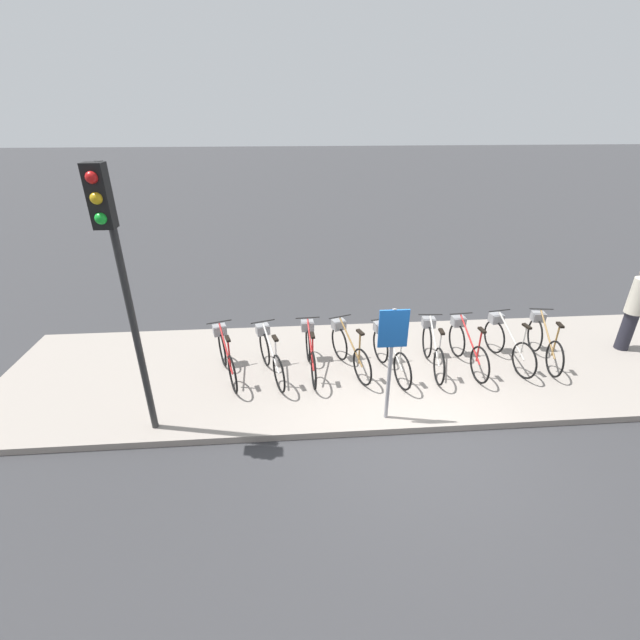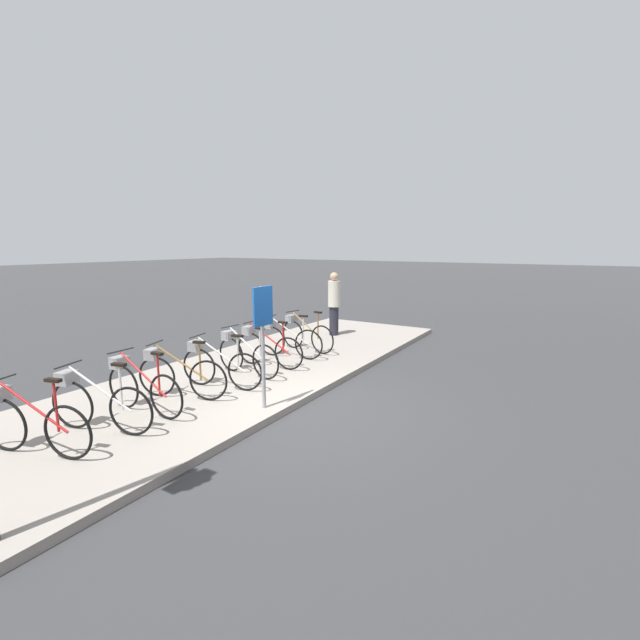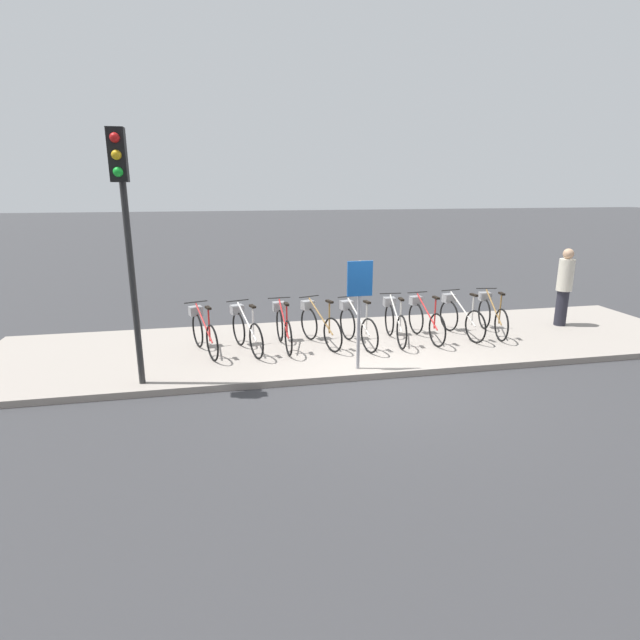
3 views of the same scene
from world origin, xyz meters
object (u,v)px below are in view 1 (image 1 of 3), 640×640
at_px(parked_bicycle_8, 543,340).
at_px(traffic_light, 115,256).
at_px(parked_bicycle_0, 226,354).
at_px(pedestrian, 635,307).
at_px(parked_bicycle_2, 310,350).
at_px(parked_bicycle_4, 389,351).
at_px(parked_bicycle_3, 348,348).
at_px(sign_post, 392,347).
at_px(parked_bicycle_5, 432,346).
at_px(parked_bicycle_7, 506,341).
at_px(parked_bicycle_6, 466,345).
at_px(parked_bicycle_1, 270,353).

height_order(parked_bicycle_8, traffic_light, traffic_light).
bearing_deg(parked_bicycle_0, pedestrian, 2.53).
xyz_separation_m(parked_bicycle_2, parked_bicycle_4, (1.47, -0.15, 0.00)).
height_order(parked_bicycle_3, traffic_light, traffic_light).
height_order(parked_bicycle_0, parked_bicycle_8, same).
distance_m(parked_bicycle_2, parked_bicycle_8, 4.57).
bearing_deg(parked_bicycle_4, sign_post, -103.68).
distance_m(parked_bicycle_5, parked_bicycle_7, 1.50).
relative_size(parked_bicycle_5, parked_bicycle_6, 1.00).
bearing_deg(parked_bicycle_6, parked_bicycle_4, -175.87).
distance_m(parked_bicycle_2, pedestrian, 6.54).
xyz_separation_m(parked_bicycle_1, traffic_light, (-1.77, -1.47, 2.37)).
xyz_separation_m(traffic_light, sign_post, (3.66, 0.04, -1.50)).
distance_m(parked_bicycle_5, sign_post, 2.07).
bearing_deg(parked_bicycle_1, traffic_light, -140.25).
distance_m(parked_bicycle_4, parked_bicycle_8, 3.11).
bearing_deg(pedestrian, parked_bicycle_3, -177.00).
xyz_separation_m(parked_bicycle_3, parked_bicycle_7, (3.10, 0.01, 0.00)).
distance_m(parked_bicycle_0, traffic_light, 2.97).
height_order(parked_bicycle_8, pedestrian, pedestrian).
relative_size(parked_bicycle_2, traffic_light, 0.41).
bearing_deg(parked_bicycle_2, parked_bicycle_1, -174.21).
height_order(parked_bicycle_6, parked_bicycle_8, same).
bearing_deg(parked_bicycle_2, parked_bicycle_7, 0.52).
relative_size(parked_bicycle_5, parked_bicycle_8, 1.01).
xyz_separation_m(parked_bicycle_2, parked_bicycle_5, (2.32, -0.04, 0.00)).
height_order(parked_bicycle_0, pedestrian, pedestrian).
xyz_separation_m(parked_bicycle_1, parked_bicycle_7, (4.57, 0.11, 0.00)).
distance_m(parked_bicycle_4, sign_post, 1.64).
height_order(parked_bicycle_6, pedestrian, pedestrian).
distance_m(parked_bicycle_5, parked_bicycle_6, 0.66).
distance_m(parked_bicycle_7, sign_post, 3.21).
bearing_deg(parked_bicycle_8, traffic_light, -167.37).
bearing_deg(pedestrian, parked_bicycle_2, -177.15).
xyz_separation_m(parked_bicycle_5, parked_bicycle_6, (0.66, -0.00, 0.00)).
bearing_deg(parked_bicycle_5, parked_bicycle_6, -0.17).
relative_size(pedestrian, sign_post, 0.93).
height_order(parked_bicycle_4, pedestrian, pedestrian).
bearing_deg(parked_bicycle_3, parked_bicycle_8, 0.29).
bearing_deg(pedestrian, parked_bicycle_7, -173.87).
xyz_separation_m(parked_bicycle_2, parked_bicycle_7, (3.82, 0.03, 0.00)).
relative_size(parked_bicycle_2, parked_bicycle_3, 1.05).
distance_m(parked_bicycle_1, parked_bicycle_4, 2.22).
height_order(parked_bicycle_7, parked_bicycle_8, same).
bearing_deg(parked_bicycle_0, parked_bicycle_3, 1.34).
xyz_separation_m(parked_bicycle_3, traffic_light, (-3.24, -1.57, 2.37)).
distance_m(parked_bicycle_0, parked_bicycle_5, 3.88).
relative_size(parked_bicycle_1, parked_bicycle_2, 0.96).
relative_size(parked_bicycle_6, traffic_light, 0.41).
xyz_separation_m(parked_bicycle_6, sign_post, (-1.85, -1.46, 0.87)).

